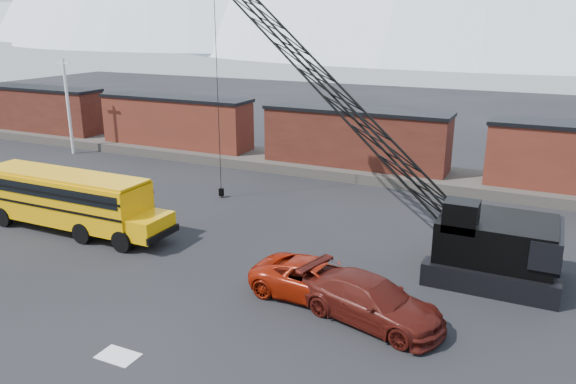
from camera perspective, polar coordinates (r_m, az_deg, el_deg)
name	(u,v)px	position (r m, az deg, el deg)	size (l,w,h in m)	color
ground	(177,302)	(23.71, -11.26, -10.93)	(160.00, 160.00, 0.00)	black
gravel_berm	(354,169)	(42.03, 6.73, 2.30)	(120.00, 5.00, 0.70)	#4D463F
boxcar_west_far	(40,109)	(59.76, -23.87, 7.73)	(13.70, 3.10, 4.17)	#4D1F15
boxcar_west_near	(176,121)	(48.89, -11.32, 7.07)	(13.70, 3.10, 4.17)	#4C2015
boxcar_mid	(355,137)	(41.48, 6.85, 5.52)	(13.70, 3.10, 4.17)	#4D1F15
utility_pole	(68,105)	(51.03, -21.45, 8.22)	(1.40, 0.24, 8.00)	silver
snow_patch	(118,356)	(20.80, -16.87, -15.65)	(1.40, 0.90, 0.02)	silver
school_bus	(70,199)	(32.30, -21.27, -0.67)	(11.65, 2.65, 3.19)	#DE9904
red_pickup	(319,281)	(23.28, 3.15, -8.97)	(2.61, 5.67, 1.58)	#921907
maroon_suv	(371,301)	(21.82, 8.44, -10.85)	(2.37, 5.84, 1.70)	#46110C
crawler_crane	(323,81)	(29.20, 3.57, 11.18)	(20.43, 7.52, 14.49)	black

